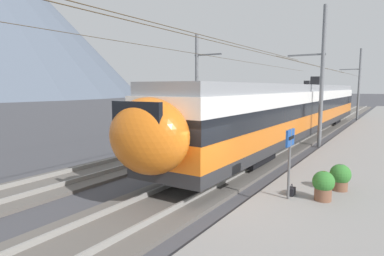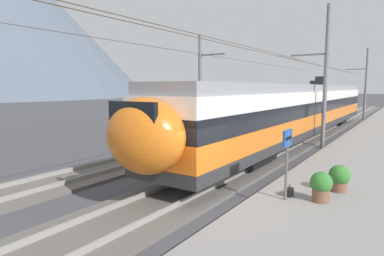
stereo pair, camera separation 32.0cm
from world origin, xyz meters
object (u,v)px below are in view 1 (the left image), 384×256
object	(u,v)px
catenary_mast_mid	(320,76)
catenary_mast_far_side	(198,84)
handbag_near_sign	(291,191)
potted_plant_by_shelter	(340,176)
train_far_track	(295,99)
platform_sign	(290,148)
catenary_mast_east	(358,83)
potted_plant_platform_edge	(323,184)
train_near_platform	(297,108)

from	to	relation	value
catenary_mast_mid	catenary_mast_far_side	xyz separation A→B (m)	(-0.42, 8.34, -0.42)
handbag_near_sign	potted_plant_by_shelter	bearing A→B (deg)	-41.03
train_far_track	platform_sign	xyz separation A→B (m)	(-30.35, -8.12, -0.37)
catenary_mast_mid	catenary_mast_east	size ratio (longest dim) A/B	1.00
platform_sign	potted_plant_platform_edge	world-z (taller)	platform_sign
train_far_track	platform_sign	bearing A→B (deg)	-165.02
catenary_mast_far_side	catenary_mast_mid	bearing A→B (deg)	-87.13
catenary_mast_far_side	potted_plant_platform_edge	distance (m)	15.28
catenary_mast_mid	train_near_platform	bearing A→B (deg)	39.89
platform_sign	handbag_near_sign	bearing A→B (deg)	0.85
catenary_mast_east	platform_sign	size ratio (longest dim) A/B	21.30
catenary_mast_east	platform_sign	xyz separation A→B (m)	(-31.29, -1.53, -2.26)
catenary_mast_east	potted_plant_by_shelter	bearing A→B (deg)	-174.74
catenary_mast_far_side	platform_sign	bearing A→B (deg)	-137.59
potted_plant_platform_edge	train_far_track	bearing A→B (deg)	16.81
train_far_track	potted_plant_platform_edge	bearing A→B (deg)	-163.19
catenary_mast_east	train_near_platform	bearing A→B (deg)	174.20
potted_plant_platform_edge	train_near_platform	bearing A→B (deg)	18.21
train_near_platform	handbag_near_sign	distance (m)	13.55
train_far_track	potted_plant_platform_edge	world-z (taller)	train_far_track
train_far_track	catenary_mast_east	size ratio (longest dim) A/B	0.76
potted_plant_by_shelter	train_near_platform	bearing A→B (deg)	21.31
train_near_platform	catenary_mast_mid	size ratio (longest dim) A/B	0.73
catenary_mast_east	potted_plant_platform_edge	xyz separation A→B (m)	(-30.86, -2.45, -3.33)
platform_sign	catenary_mast_far_side	bearing A→B (deg)	42.41
catenary_mast_east	catenary_mast_far_side	xyz separation A→B (m)	(-20.50, 8.33, -0.18)
handbag_near_sign	potted_plant_platform_edge	xyz separation A→B (m)	(0.04, -0.93, 0.38)
train_far_track	catenary_mast_far_side	size ratio (longest dim) A/B	0.76
catenary_mast_mid	potted_plant_platform_edge	size ratio (longest dim) A/B	50.56
train_near_platform	train_far_track	xyz separation A→B (m)	(16.95, 4.77, 0.00)
platform_sign	potted_plant_platform_edge	xyz separation A→B (m)	(0.43, -0.92, -1.07)
catenary_mast_mid	handbag_near_sign	world-z (taller)	catenary_mast_mid
train_far_track	potted_plant_by_shelter	bearing A→B (deg)	-161.96
train_near_platform	catenary_mast_far_side	world-z (taller)	catenary_mast_far_side
catenary_mast_east	handbag_near_sign	bearing A→B (deg)	-177.18
catenary_mast_mid	platform_sign	distance (m)	11.59
catenary_mast_east	platform_sign	bearing A→B (deg)	-177.21
platform_sign	potted_plant_by_shelter	size ratio (longest dim) A/B	2.44
catenary_mast_far_side	platform_sign	size ratio (longest dim) A/B	21.30
handbag_near_sign	catenary_mast_east	bearing A→B (deg)	2.82
catenary_mast_far_side	potted_plant_platform_edge	size ratio (longest dim) A/B	50.56
catenary_mast_far_side	handbag_near_sign	xyz separation A→B (m)	(-10.40, -9.85, -3.53)
potted_plant_platform_edge	potted_plant_by_shelter	bearing A→B (deg)	-11.50
catenary_mast_east	catenary_mast_far_side	size ratio (longest dim) A/B	1.00
catenary_mast_far_side	potted_plant_platform_edge	bearing A→B (deg)	-133.87
train_far_track	platform_sign	size ratio (longest dim) A/B	16.19
catenary_mast_far_side	train_far_track	bearing A→B (deg)	-5.08
potted_plant_by_shelter	catenary_mast_east	bearing A→B (deg)	5.26
catenary_mast_far_side	potted_plant_by_shelter	size ratio (longest dim) A/B	51.95
catenary_mast_mid	catenary_mast_east	distance (m)	20.08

